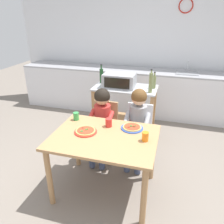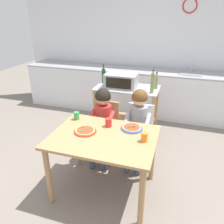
{
  "view_description": "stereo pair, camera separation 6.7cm",
  "coord_description": "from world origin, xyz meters",
  "px_view_note": "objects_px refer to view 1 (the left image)",
  "views": [
    {
      "loc": [
        0.65,
        -1.95,
        1.95
      ],
      "look_at": [
        0.0,
        0.3,
        0.89
      ],
      "focal_mm": 35.73,
      "sensor_mm": 36.0,
      "label": 1
    },
    {
      "loc": [
        0.71,
        -1.93,
        1.95
      ],
      "look_at": [
        0.0,
        0.3,
        0.89
      ],
      "focal_mm": 35.73,
      "sensor_mm": 36.0,
      "label": 2
    }
  ],
  "objects_px": {
    "bottle_clear_vinegar": "(154,82)",
    "pizza_plate_blue_rimmed": "(132,128)",
    "kitchen_island_cart": "(125,104)",
    "drinking_cup_orange": "(145,137)",
    "dining_chair_right": "(138,129)",
    "pizza_plate_red_rimmed": "(86,131)",
    "bottle_dark_olive_oil": "(101,75)",
    "bottle_brown_beer": "(151,83)",
    "drinking_cup_red": "(109,123)",
    "dining_table": "(104,145)",
    "child_in_grey_shirt": "(137,119)",
    "child_in_red_shirt": "(101,116)",
    "toaster_oven": "(119,80)",
    "dining_chair_left": "(104,126)",
    "drinking_cup_green": "(76,116)"
  },
  "relations": [
    {
      "from": "bottle_clear_vinegar",
      "to": "pizza_plate_blue_rimmed",
      "type": "height_order",
      "value": "bottle_clear_vinegar"
    },
    {
      "from": "kitchen_island_cart",
      "to": "drinking_cup_orange",
      "type": "distance_m",
      "value": 1.4
    },
    {
      "from": "dining_chair_right",
      "to": "pizza_plate_red_rimmed",
      "type": "relative_size",
      "value": 3.27
    },
    {
      "from": "bottle_dark_olive_oil",
      "to": "pizza_plate_red_rimmed",
      "type": "xyz_separation_m",
      "value": [
        0.28,
        -1.41,
        -0.24
      ]
    },
    {
      "from": "bottle_brown_beer",
      "to": "drinking_cup_red",
      "type": "xyz_separation_m",
      "value": [
        -0.35,
        -0.95,
        -0.23
      ]
    },
    {
      "from": "drinking_cup_orange",
      "to": "dining_table",
      "type": "bearing_deg",
      "value": -176.79
    },
    {
      "from": "dining_table",
      "to": "child_in_grey_shirt",
      "type": "height_order",
      "value": "child_in_grey_shirt"
    },
    {
      "from": "pizza_plate_red_rimmed",
      "to": "pizza_plate_blue_rimmed",
      "type": "bearing_deg",
      "value": 25.25
    },
    {
      "from": "pizza_plate_red_rimmed",
      "to": "child_in_red_shirt",
      "type": "bearing_deg",
      "value": 89.98
    },
    {
      "from": "drinking_cup_red",
      "to": "child_in_red_shirt",
      "type": "bearing_deg",
      "value": 121.4
    },
    {
      "from": "toaster_oven",
      "to": "dining_table",
      "type": "height_order",
      "value": "toaster_oven"
    },
    {
      "from": "pizza_plate_blue_rimmed",
      "to": "bottle_clear_vinegar",
      "type": "bearing_deg",
      "value": 84.6
    },
    {
      "from": "toaster_oven",
      "to": "bottle_dark_olive_oil",
      "type": "relative_size",
      "value": 1.58
    },
    {
      "from": "child_in_red_shirt",
      "to": "pizza_plate_blue_rimmed",
      "type": "height_order",
      "value": "child_in_red_shirt"
    },
    {
      "from": "dining_chair_left",
      "to": "drinking_cup_red",
      "type": "distance_m",
      "value": 0.58
    },
    {
      "from": "pizza_plate_blue_rimmed",
      "to": "drinking_cup_orange",
      "type": "bearing_deg",
      "value": -50.89
    },
    {
      "from": "pizza_plate_red_rimmed",
      "to": "drinking_cup_green",
      "type": "relative_size",
      "value": 2.58
    },
    {
      "from": "child_in_grey_shirt",
      "to": "drinking_cup_orange",
      "type": "distance_m",
      "value": 0.61
    },
    {
      "from": "pizza_plate_red_rimmed",
      "to": "drinking_cup_orange",
      "type": "xyz_separation_m",
      "value": [
        0.65,
        0.0,
        0.04
      ]
    },
    {
      "from": "bottle_clear_vinegar",
      "to": "bottle_dark_olive_oil",
      "type": "bearing_deg",
      "value": 176.46
    },
    {
      "from": "pizza_plate_red_rimmed",
      "to": "pizza_plate_blue_rimmed",
      "type": "distance_m",
      "value": 0.52
    },
    {
      "from": "bottle_dark_olive_oil",
      "to": "drinking_cup_orange",
      "type": "bearing_deg",
      "value": -56.43
    },
    {
      "from": "bottle_clear_vinegar",
      "to": "dining_table",
      "type": "height_order",
      "value": "bottle_clear_vinegar"
    },
    {
      "from": "toaster_oven",
      "to": "bottle_brown_beer",
      "type": "xyz_separation_m",
      "value": [
        0.5,
        -0.14,
        0.05
      ]
    },
    {
      "from": "pizza_plate_blue_rimmed",
      "to": "child_in_red_shirt",
      "type": "bearing_deg",
      "value": 146.58
    },
    {
      "from": "drinking_cup_green",
      "to": "drinking_cup_red",
      "type": "distance_m",
      "value": 0.43
    },
    {
      "from": "kitchen_island_cart",
      "to": "drinking_cup_red",
      "type": "height_order",
      "value": "kitchen_island_cart"
    },
    {
      "from": "bottle_dark_olive_oil",
      "to": "bottle_clear_vinegar",
      "type": "relative_size",
      "value": 1.19
    },
    {
      "from": "bottle_clear_vinegar",
      "to": "drinking_cup_red",
      "type": "relative_size",
      "value": 2.63
    },
    {
      "from": "bottle_dark_olive_oil",
      "to": "dining_chair_right",
      "type": "relative_size",
      "value": 0.38
    },
    {
      "from": "drinking_cup_red",
      "to": "dining_chair_right",
      "type": "bearing_deg",
      "value": 61.16
    },
    {
      "from": "drinking_cup_orange",
      "to": "drinking_cup_red",
      "type": "bearing_deg",
      "value": 156.17
    },
    {
      "from": "dining_table",
      "to": "child_in_grey_shirt",
      "type": "distance_m",
      "value": 0.65
    },
    {
      "from": "dining_chair_right",
      "to": "drinking_cup_orange",
      "type": "xyz_separation_m",
      "value": [
        0.18,
        -0.69,
        0.31
      ]
    },
    {
      "from": "child_in_grey_shirt",
      "to": "pizza_plate_red_rimmed",
      "type": "distance_m",
      "value": 0.75
    },
    {
      "from": "dining_table",
      "to": "kitchen_island_cart",
      "type": "bearing_deg",
      "value": 93.24
    },
    {
      "from": "bottle_dark_olive_oil",
      "to": "drinking_cup_orange",
      "type": "distance_m",
      "value": 1.71
    },
    {
      "from": "child_in_red_shirt",
      "to": "pizza_plate_red_rimmed",
      "type": "relative_size",
      "value": 4.16
    },
    {
      "from": "kitchen_island_cart",
      "to": "drinking_cup_orange",
      "type": "height_order",
      "value": "kitchen_island_cart"
    },
    {
      "from": "drinking_cup_green",
      "to": "bottle_clear_vinegar",
      "type": "bearing_deg",
      "value": 53.81
    },
    {
      "from": "dining_chair_left",
      "to": "dining_table",
      "type": "bearing_deg",
      "value": -71.78
    },
    {
      "from": "bottle_brown_beer",
      "to": "dining_chair_right",
      "type": "height_order",
      "value": "bottle_brown_beer"
    },
    {
      "from": "bottle_brown_beer",
      "to": "drinking_cup_red",
      "type": "distance_m",
      "value": 1.04
    },
    {
      "from": "bottle_dark_olive_oil",
      "to": "pizza_plate_blue_rimmed",
      "type": "relative_size",
      "value": 1.23
    },
    {
      "from": "bottle_dark_olive_oil",
      "to": "child_in_grey_shirt",
      "type": "height_order",
      "value": "bottle_dark_olive_oil"
    },
    {
      "from": "bottle_brown_beer",
      "to": "child_in_grey_shirt",
      "type": "bearing_deg",
      "value": -97.71
    },
    {
      "from": "dining_chair_right",
      "to": "pizza_plate_red_rimmed",
      "type": "height_order",
      "value": "dining_chair_right"
    },
    {
      "from": "dining_chair_left",
      "to": "child_in_red_shirt",
      "type": "height_order",
      "value": "child_in_red_shirt"
    },
    {
      "from": "bottle_brown_beer",
      "to": "toaster_oven",
      "type": "bearing_deg",
      "value": 164.27
    },
    {
      "from": "pizza_plate_red_rimmed",
      "to": "drinking_cup_red",
      "type": "xyz_separation_m",
      "value": [
        0.2,
        0.2,
        0.04
      ]
    }
  ]
}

